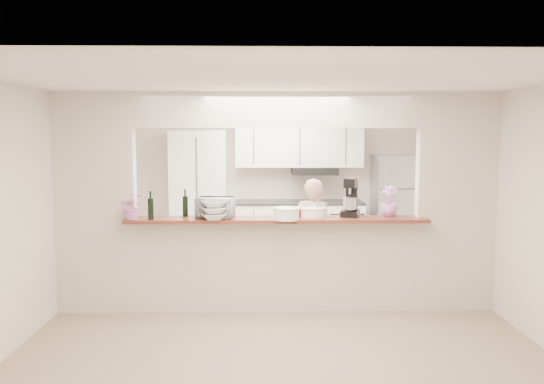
{
  "coord_description": "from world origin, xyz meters",
  "views": [
    {
      "loc": [
        -0.17,
        -5.98,
        2.01
      ],
      "look_at": [
        -0.05,
        0.3,
        1.35
      ],
      "focal_mm": 35.0,
      "sensor_mm": 36.0,
      "label": 1
    }
  ],
  "objects_px": {
    "person": "(313,235)",
    "refrigerator": "(396,207)",
    "toaster_oven": "(215,207)",
    "stand_mixer": "(351,199)"
  },
  "relations": [
    {
      "from": "refrigerator",
      "to": "toaster_oven",
      "type": "height_order",
      "value": "refrigerator"
    },
    {
      "from": "person",
      "to": "refrigerator",
      "type": "bearing_deg",
      "value": -115.49
    },
    {
      "from": "toaster_oven",
      "to": "stand_mixer",
      "type": "distance_m",
      "value": 1.56
    },
    {
      "from": "refrigerator",
      "to": "toaster_oven",
      "type": "bearing_deg",
      "value": -135.93
    },
    {
      "from": "stand_mixer",
      "to": "refrigerator",
      "type": "bearing_deg",
      "value": 65.19
    },
    {
      "from": "toaster_oven",
      "to": "person",
      "type": "bearing_deg",
      "value": 43.12
    },
    {
      "from": "toaster_oven",
      "to": "person",
      "type": "xyz_separation_m",
      "value": [
        1.19,
        0.81,
        -0.47
      ]
    },
    {
      "from": "person",
      "to": "stand_mixer",
      "type": "bearing_deg",
      "value": 130.82
    },
    {
      "from": "toaster_oven",
      "to": "stand_mixer",
      "type": "xyz_separation_m",
      "value": [
        1.55,
        0.08,
        0.08
      ]
    },
    {
      "from": "stand_mixer",
      "to": "person",
      "type": "bearing_deg",
      "value": 116.21
    }
  ]
}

